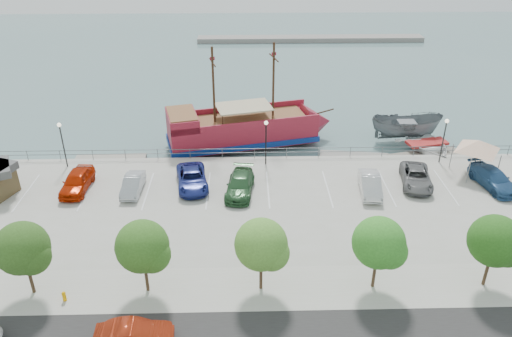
{
  "coord_description": "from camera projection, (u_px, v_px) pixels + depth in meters",
  "views": [
    {
      "loc": [
        -1.9,
        -33.73,
        21.4
      ],
      "look_at": [
        -1.0,
        2.0,
        2.0
      ],
      "focal_mm": 35.0,
      "sensor_mm": 36.0,
      "label": 1
    }
  ],
  "objects": [
    {
      "name": "ground",
      "position": [
        269.0,
        213.0,
        40.37
      ],
      "size": [
        160.0,
        160.0,
        0.0
      ],
      "primitive_type": "plane",
      "color": "slate"
    },
    {
      "name": "lamp_post_mid",
      "position": [
        266.0,
        135.0,
        44.2
      ],
      "size": [
        0.36,
        0.36,
        4.28
      ],
      "color": "black",
      "rests_on": "land_slab"
    },
    {
      "name": "sidewalk",
      "position": [
        277.0,
        288.0,
        31.1
      ],
      "size": [
        100.0,
        4.0,
        0.05
      ],
      "primitive_type": "cube",
      "color": "#ACA89A",
      "rests_on": "land_slab"
    },
    {
      "name": "canopy_tent",
      "position": [
        479.0,
        140.0,
        42.51
      ],
      "size": [
        5.15,
        5.15,
        3.73
      ],
      "rotation": [
        0.0,
        0.0,
        0.17
      ],
      "color": "slate",
      "rests_on": "land_slab"
    },
    {
      "name": "street_sedan",
      "position": [
        134.0,
        335.0,
        26.87
      ],
      "size": [
        4.31,
        1.72,
        1.39
      ],
      "primitive_type": "imported",
      "rotation": [
        0.0,
        0.0,
        1.63
      ],
      "color": "maroon",
      "rests_on": "street"
    },
    {
      "name": "pirate_ship",
      "position": [
        254.0,
        128.0,
        50.63
      ],
      "size": [
        17.64,
        8.57,
        10.92
      ],
      "rotation": [
        0.0,
        0.0,
        0.24
      ],
      "color": "maroon",
      "rests_on": "ground"
    },
    {
      "name": "lamp_post_left",
      "position": [
        62.0,
        137.0,
        43.8
      ],
      "size": [
        0.36,
        0.36,
        4.28
      ],
      "color": "black",
      "rests_on": "land_slab"
    },
    {
      "name": "dock_west",
      "position": [
        110.0,
        160.0,
        48.03
      ],
      "size": [
        6.83,
        2.21,
        0.39
      ],
      "primitive_type": "cube",
      "rotation": [
        0.0,
        0.0,
        0.04
      ],
      "color": "gray",
      "rests_on": "ground"
    },
    {
      "name": "tree_c",
      "position": [
        145.0,
        248.0,
        29.29
      ],
      "size": [
        3.3,
        3.2,
        5.0
      ],
      "color": "#473321",
      "rests_on": "sidewalk"
    },
    {
      "name": "patrol_boat",
      "position": [
        406.0,
        129.0,
        51.56
      ],
      "size": [
        7.31,
        3.03,
        2.78
      ],
      "primitive_type": "imported",
      "rotation": [
        0.0,
        0.0,
        1.53
      ],
      "color": "slate",
      "rests_on": "ground"
    },
    {
      "name": "tree_f",
      "position": [
        498.0,
        243.0,
        29.76
      ],
      "size": [
        3.3,
        3.2,
        5.0
      ],
      "color": "#473321",
      "rests_on": "sidewalk"
    },
    {
      "name": "parked_car_h",
      "position": [
        493.0,
        179.0,
        41.71
      ],
      "size": [
        3.11,
        5.49,
        1.5
      ],
      "primitive_type": "imported",
      "rotation": [
        0.0,
        0.0,
        0.21
      ],
      "color": "navy",
      "rests_on": "land_slab"
    },
    {
      "name": "fire_hydrant",
      "position": [
        64.0,
        296.0,
        29.93
      ],
      "size": [
        0.24,
        0.24,
        0.71
      ],
      "rotation": [
        0.0,
        0.0,
        0.32
      ],
      "color": "#E99A00",
      "rests_on": "sidewalk"
    },
    {
      "name": "parked_car_b",
      "position": [
        133.0,
        184.0,
        41.05
      ],
      "size": [
        1.51,
        4.06,
        1.32
      ],
      "primitive_type": "imported",
      "rotation": [
        0.0,
        0.0,
        -0.03
      ],
      "color": "#A7ABB0",
      "rests_on": "land_slab"
    },
    {
      "name": "parked_car_c",
      "position": [
        192.0,
        179.0,
        41.76
      ],
      "size": [
        3.27,
        5.6,
        1.47
      ],
      "primitive_type": "imported",
      "rotation": [
        0.0,
        0.0,
        0.16
      ],
      "color": "navy",
      "rests_on": "land_slab"
    },
    {
      "name": "parked_car_f",
      "position": [
        370.0,
        184.0,
        40.9
      ],
      "size": [
        2.0,
        4.63,
        1.48
      ],
      "primitive_type": "imported",
      "rotation": [
        0.0,
        0.0,
        -0.1
      ],
      "color": "silver",
      "rests_on": "land_slab"
    },
    {
      "name": "dock_east",
      "position": [
        425.0,
        156.0,
        48.7
      ],
      "size": [
        7.57,
        3.71,
        0.42
      ],
      "primitive_type": "cube",
      "rotation": [
        0.0,
        0.0,
        0.23
      ],
      "color": "gray",
      "rests_on": "ground"
    },
    {
      "name": "parked_car_g",
      "position": [
        416.0,
        177.0,
        42.03
      ],
      "size": [
        3.2,
        5.41,
        1.41
      ],
      "primitive_type": "imported",
      "rotation": [
        0.0,
        0.0,
        -0.18
      ],
      "color": "slate",
      "rests_on": "land_slab"
    },
    {
      "name": "seawall_railing",
      "position": [
        265.0,
        153.0,
        46.49
      ],
      "size": [
        50.0,
        0.06,
        1.0
      ],
      "color": "#595E62",
      "rests_on": "land_slab"
    },
    {
      "name": "parked_car_d",
      "position": [
        240.0,
        185.0,
        40.87
      ],
      "size": [
        2.7,
        5.33,
        1.48
      ],
      "primitive_type": "imported",
      "rotation": [
        0.0,
        0.0,
        -0.13
      ],
      "color": "#29552E",
      "rests_on": "land_slab"
    },
    {
      "name": "lamp_post_right",
      "position": [
        445.0,
        133.0,
        44.55
      ],
      "size": [
        0.36,
        0.36,
        4.28
      ],
      "color": "black",
      "rests_on": "land_slab"
    },
    {
      "name": "parked_car_a",
      "position": [
        77.0,
        181.0,
        41.23
      ],
      "size": [
        2.13,
        4.87,
        1.63
      ],
      "primitive_type": "imported",
      "rotation": [
        0.0,
        0.0,
        -0.04
      ],
      "color": "#B42002",
      "rests_on": "land_slab"
    },
    {
      "name": "speedboat",
      "position": [
        426.0,
        147.0,
        49.58
      ],
      "size": [
        5.94,
        7.34,
        1.34
      ],
      "primitive_type": "imported",
      "rotation": [
        0.0,
        0.0,
        0.22
      ],
      "color": "white",
      "rests_on": "ground"
    },
    {
      "name": "tree_d",
      "position": [
        264.0,
        247.0,
        29.45
      ],
      "size": [
        3.3,
        3.2,
        5.0
      ],
      "color": "#473321",
      "rests_on": "sidewalk"
    },
    {
      "name": "dock_mid",
      "position": [
        354.0,
        157.0,
        48.55
      ],
      "size": [
        6.87,
        2.81,
        0.38
      ],
      "primitive_type": "cube",
      "rotation": [
        0.0,
        0.0,
        -0.14
      ],
      "color": "gray",
      "rests_on": "ground"
    },
    {
      "name": "far_shore",
      "position": [
        310.0,
        39.0,
        88.72
      ],
      "size": [
        40.0,
        3.0,
        0.8
      ],
      "primitive_type": "cube",
      "color": "gray",
      "rests_on": "ground"
    },
    {
      "name": "tree_e",
      "position": [
        381.0,
        245.0,
        29.6
      ],
      "size": [
        3.3,
        3.2,
        5.0
      ],
      "color": "#473321",
      "rests_on": "sidewalk"
    },
    {
      "name": "tree_b",
      "position": [
        25.0,
        250.0,
        29.14
      ],
      "size": [
        3.3,
        3.2,
        5.0
      ],
      "color": "#473321",
      "rests_on": "sidewalk"
    }
  ]
}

